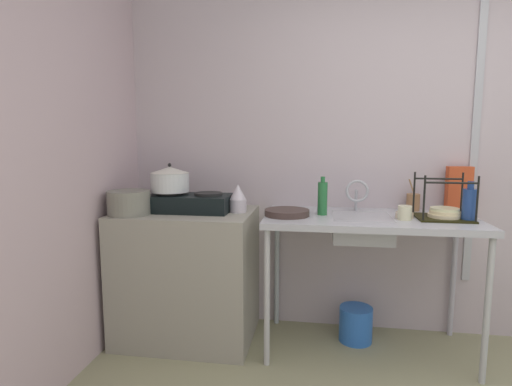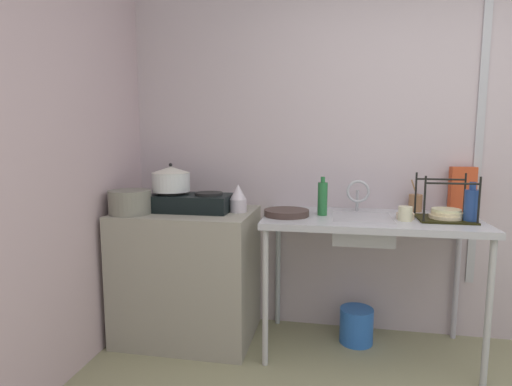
% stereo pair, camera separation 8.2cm
% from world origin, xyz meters
% --- Properties ---
extents(wall_back, '(5.34, 0.10, 2.64)m').
position_xyz_m(wall_back, '(0.00, 1.80, 1.32)').
color(wall_back, '#B6A7AC').
rests_on(wall_back, ground).
extents(wall_metal_strip, '(0.05, 0.01, 2.11)m').
position_xyz_m(wall_metal_strip, '(0.13, 1.74, 1.45)').
color(wall_metal_strip, '#A8A9AF').
extents(counter_concrete, '(0.90, 0.66, 0.89)m').
position_xyz_m(counter_concrete, '(-1.78, 1.42, 0.44)').
color(counter_concrete, gray).
rests_on(counter_concrete, ground).
extents(counter_sink, '(1.31, 0.66, 0.89)m').
position_xyz_m(counter_sink, '(-0.58, 1.42, 0.82)').
color(counter_sink, '#A8A9AF').
rests_on(counter_sink, ground).
extents(stove, '(0.56, 0.30, 0.13)m').
position_xyz_m(stove, '(-1.76, 1.42, 0.95)').
color(stove, black).
rests_on(stove, counter_concrete).
extents(pot_on_left_burner, '(0.26, 0.26, 0.19)m').
position_xyz_m(pot_on_left_burner, '(-1.89, 1.42, 1.10)').
color(pot_on_left_burner, silver).
rests_on(pot_on_left_burner, stove).
extents(pot_beside_stove, '(0.27, 0.27, 0.16)m').
position_xyz_m(pot_beside_stove, '(-2.11, 1.25, 0.96)').
color(pot_beside_stove, slate).
rests_on(pot_beside_stove, counter_concrete).
extents(percolator, '(0.11, 0.11, 0.19)m').
position_xyz_m(percolator, '(-1.43, 1.45, 0.98)').
color(percolator, silver).
rests_on(percolator, counter_concrete).
extents(sink_basin, '(0.36, 0.38, 0.15)m').
position_xyz_m(sink_basin, '(-0.62, 1.42, 0.81)').
color(sink_basin, '#A8A9AF').
rests_on(sink_basin, counter_sink).
extents(faucet, '(0.15, 0.09, 0.22)m').
position_xyz_m(faucet, '(-0.64, 1.58, 1.02)').
color(faucet, '#A8A9AF').
rests_on(faucet, counter_sink).
extents(frying_pan, '(0.29, 0.29, 0.04)m').
position_xyz_m(frying_pan, '(-1.09, 1.37, 0.91)').
color(frying_pan, '#3F2F2A').
rests_on(frying_pan, counter_sink).
extents(dish_rack, '(0.31, 0.28, 0.28)m').
position_xyz_m(dish_rack, '(-0.14, 1.41, 0.93)').
color(dish_rack, black).
rests_on(dish_rack, counter_sink).
extents(cup_by_rack, '(0.08, 0.08, 0.09)m').
position_xyz_m(cup_by_rack, '(-0.38, 1.35, 0.93)').
color(cup_by_rack, beige).
rests_on(cup_by_rack, counter_sink).
extents(small_bowl_on_drainboard, '(0.11, 0.11, 0.04)m').
position_xyz_m(small_bowl_on_drainboard, '(-0.37, 1.40, 0.90)').
color(small_bowl_on_drainboard, beige).
rests_on(small_bowl_on_drainboard, counter_sink).
extents(bottle_by_sink, '(0.06, 0.06, 0.25)m').
position_xyz_m(bottle_by_sink, '(-0.87, 1.43, 1.00)').
color(bottle_by_sink, '#236734').
rests_on(bottle_by_sink, counter_sink).
extents(bottle_by_rack, '(0.08, 0.08, 0.24)m').
position_xyz_m(bottle_by_rack, '(-0.02, 1.35, 0.99)').
color(bottle_by_rack, navy).
rests_on(bottle_by_rack, counter_sink).
extents(cereal_box, '(0.16, 0.08, 0.30)m').
position_xyz_m(cereal_box, '(0.03, 1.70, 1.04)').
color(cereal_box, '#BF4421').
rests_on(cereal_box, counter_sink).
extents(utensil_jar, '(0.09, 0.09, 0.21)m').
position_xyz_m(utensil_jar, '(-0.26, 1.69, 0.95)').
color(utensil_jar, '#936742').
rests_on(utensil_jar, counter_sink).
extents(bucket_on_floor, '(0.22, 0.22, 0.24)m').
position_xyz_m(bucket_on_floor, '(-0.63, 1.52, 0.12)').
color(bucket_on_floor, blue).
rests_on(bucket_on_floor, ground).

